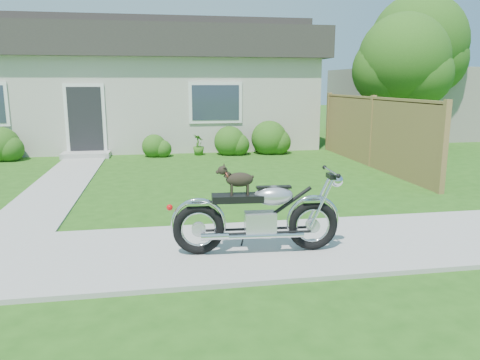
% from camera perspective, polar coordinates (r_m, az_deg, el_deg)
% --- Properties ---
extents(ground, '(80.00, 80.00, 0.00)m').
position_cam_1_polar(ground, '(6.38, -15.58, -9.04)').
color(ground, '#235114').
rests_on(ground, ground).
extents(sidewalk, '(24.00, 2.20, 0.04)m').
position_cam_1_polar(sidewalk, '(6.37, -15.59, -8.87)').
color(sidewalk, '#9E9B93').
rests_on(sidewalk, ground).
extents(walkway, '(1.20, 8.00, 0.03)m').
position_cam_1_polar(walkway, '(11.37, -20.77, -0.18)').
color(walkway, '#9E9B93').
rests_on(walkway, ground).
extents(house, '(12.60, 7.03, 4.50)m').
position_cam_1_polar(house, '(17.95, -12.34, 11.31)').
color(house, beige).
rests_on(house, ground).
extents(fence, '(0.12, 6.62, 1.90)m').
position_cam_1_polar(fence, '(13.03, 15.76, 5.70)').
color(fence, olive).
rests_on(fence, ground).
extents(tree_near, '(2.88, 2.87, 4.40)m').
position_cam_1_polar(tree_near, '(16.20, 19.76, 13.22)').
color(tree_near, '#3D2B1C').
rests_on(tree_near, ground).
extents(tree_far, '(3.55, 3.55, 5.45)m').
position_cam_1_polar(tree_far, '(19.20, 21.29, 14.81)').
color(tree_far, '#3D2B1C').
rests_on(tree_far, ground).
extents(shrub_row, '(10.10, 1.13, 1.13)m').
position_cam_1_polar(shrub_row, '(14.55, -10.89, 4.49)').
color(shrub_row, '#2A5516').
rests_on(shrub_row, ground).
extents(potted_plant_right, '(0.50, 0.50, 0.65)m').
position_cam_1_polar(potted_plant_right, '(14.66, -5.09, 4.30)').
color(potted_plant_right, '#376A1D').
rests_on(potted_plant_right, ground).
extents(motorcycle_with_dog, '(2.22, 0.60, 1.15)m').
position_cam_1_polar(motorcycle_with_dog, '(6.07, 2.43, -4.22)').
color(motorcycle_with_dog, black).
rests_on(motorcycle_with_dog, sidewalk).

